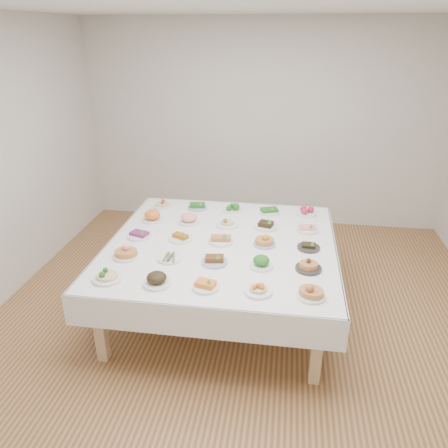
# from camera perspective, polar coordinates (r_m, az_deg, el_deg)

# --- Properties ---
(room_envelope) EXTENTS (5.02, 5.02, 2.81)m
(room_envelope) POSITION_cam_1_polar(r_m,az_deg,el_deg) (3.67, 2.78, 11.65)
(room_envelope) COLOR #A77745
(room_envelope) RESTS_ON ground
(display_table) EXTENTS (2.17, 2.17, 0.75)m
(display_table) POSITION_cam_1_polar(r_m,az_deg,el_deg) (4.22, -0.30, -3.26)
(display_table) COLOR white
(display_table) RESTS_ON ground
(dish_0) EXTENTS (0.24, 0.24, 0.13)m
(dish_0) POSITION_cam_1_polar(r_m,az_deg,el_deg) (3.69, -15.05, -6.20)
(dish_0) COLOR white
(dish_0) RESTS_ON display_table
(dish_1) EXTENTS (0.23, 0.23, 0.12)m
(dish_1) POSITION_cam_1_polar(r_m,az_deg,el_deg) (3.55, -8.79, -7.03)
(dish_1) COLOR white
(dish_1) RESTS_ON display_table
(dish_2) EXTENTS (0.21, 0.21, 0.09)m
(dish_2) POSITION_cam_1_polar(r_m,az_deg,el_deg) (3.47, -2.43, -7.95)
(dish_2) COLOR white
(dish_2) RESTS_ON display_table
(dish_3) EXTENTS (0.22, 0.22, 0.11)m
(dish_3) POSITION_cam_1_polar(r_m,az_deg,el_deg) (3.42, 4.50, -8.21)
(dish_3) COLOR white
(dish_3) RESTS_ON display_table
(dish_4) EXTENTS (0.25, 0.24, 0.14)m
(dish_4) POSITION_cam_1_polar(r_m,az_deg,el_deg) (3.41, 11.36, -8.36)
(dish_4) COLOR white
(dish_4) RESTS_ON display_table
(dish_5) EXTENTS (0.23, 0.23, 0.15)m
(dish_5) POSITION_cam_1_polar(r_m,az_deg,el_deg) (3.99, -12.72, -3.32)
(dish_5) COLOR white
(dish_5) RESTS_ON display_table
(dish_6) EXTENTS (0.21, 0.21, 0.05)m
(dish_6) POSITION_cam_1_polar(r_m,az_deg,el_deg) (3.90, -7.12, -4.37)
(dish_6) COLOR white
(dish_6) RESTS_ON display_table
(dish_7) EXTENTS (0.23, 0.23, 0.10)m
(dish_7) POSITION_cam_1_polar(r_m,az_deg,el_deg) (3.82, -1.25, -4.57)
(dish_7) COLOR #4C66B2
(dish_7) RESTS_ON display_table
(dish_8) EXTENTS (0.21, 0.21, 0.11)m
(dish_8) POSITION_cam_1_polar(r_m,az_deg,el_deg) (3.77, 4.88, -4.98)
(dish_8) COLOR white
(dish_8) RESTS_ON display_table
(dish_9) EXTENTS (0.22, 0.22, 0.13)m
(dish_9) POSITION_cam_1_polar(r_m,az_deg,el_deg) (3.77, 11.01, -5.13)
(dish_9) COLOR #2D2B28
(dish_9) RESTS_ON display_table
(dish_10) EXTENTS (0.23, 0.23, 0.10)m
(dish_10) POSITION_cam_1_polar(r_m,az_deg,el_deg) (4.36, -11.00, -1.19)
(dish_10) COLOR white
(dish_10) RESTS_ON display_table
(dish_11) EXTENTS (0.22, 0.22, 0.09)m
(dish_11) POSITION_cam_1_polar(r_m,az_deg,el_deg) (4.25, -5.70, -1.66)
(dish_11) COLOR white
(dish_11) RESTS_ON display_table
(dish_12) EXTENTS (0.24, 0.24, 0.11)m
(dish_12) POSITION_cam_1_polar(r_m,az_deg,el_deg) (4.18, -0.41, -1.77)
(dish_12) COLOR white
(dish_12) RESTS_ON display_table
(dish_13) EXTENTS (0.21, 0.21, 0.13)m
(dish_13) POSITION_cam_1_polar(r_m,az_deg,el_deg) (4.13, 5.31, -2.04)
(dish_13) COLOR #4C66B2
(dish_13) RESTS_ON display_table
(dish_14) EXTENTS (0.21, 0.21, 0.09)m
(dish_14) POSITION_cam_1_polar(r_m,az_deg,el_deg) (4.14, 11.01, -2.78)
(dish_14) COLOR #2D2B28
(dish_14) RESTS_ON display_table
(dish_15) EXTENTS (0.22, 0.22, 0.14)m
(dish_15) POSITION_cam_1_polar(r_m,az_deg,el_deg) (4.70, -9.34, 1.15)
(dish_15) COLOR white
(dish_15) RESTS_ON display_table
(dish_16) EXTENTS (0.24, 0.24, 0.13)m
(dish_16) POSITION_cam_1_polar(r_m,az_deg,el_deg) (4.60, -4.60, 0.87)
(dish_16) COLOR white
(dish_16) RESTS_ON display_table
(dish_17) EXTENTS (0.23, 0.23, 0.12)m
(dish_17) POSITION_cam_1_polar(r_m,az_deg,el_deg) (4.52, 0.43, 0.42)
(dish_17) COLOR white
(dish_17) RESTS_ON display_table
(dish_18) EXTENTS (0.24, 0.24, 0.11)m
(dish_18) POSITION_cam_1_polar(r_m,az_deg,el_deg) (4.50, 5.49, 0.02)
(dish_18) COLOR white
(dish_18) RESTS_ON display_table
(dish_19) EXTENTS (0.22, 0.22, 0.10)m
(dish_19) POSITION_cam_1_polar(r_m,az_deg,el_deg) (4.50, 10.85, -0.41)
(dish_19) COLOR white
(dish_19) RESTS_ON display_table
(dish_20) EXTENTS (0.21, 0.21, 0.11)m
(dish_20) POSITION_cam_1_polar(r_m,az_deg,el_deg) (5.06, -8.01, 2.76)
(dish_20) COLOR white
(dish_20) RESTS_ON display_table
(dish_21) EXTENTS (0.22, 0.22, 0.10)m
(dish_21) POSITION_cam_1_polar(r_m,az_deg,el_deg) (4.98, -3.50, 2.50)
(dish_21) COLOR #4C66B2
(dish_21) RESTS_ON display_table
(dish_22) EXTENTS (0.22, 0.22, 0.10)m
(dish_22) POSITION_cam_1_polar(r_m,az_deg,el_deg) (4.90, 1.09, 2.21)
(dish_22) COLOR white
(dish_22) RESTS_ON display_table
(dish_23) EXTENTS (0.22, 0.22, 0.10)m
(dish_23) POSITION_cam_1_polar(r_m,az_deg,el_deg) (4.87, 5.94, 1.92)
(dish_23) COLOR white
(dish_23) RESTS_ON display_table
(dish_24) EXTENTS (0.21, 0.21, 0.10)m
(dish_24) POSITION_cam_1_polar(r_m,az_deg,el_deg) (4.88, 10.69, 1.69)
(dish_24) COLOR white
(dish_24) RESTS_ON display_table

